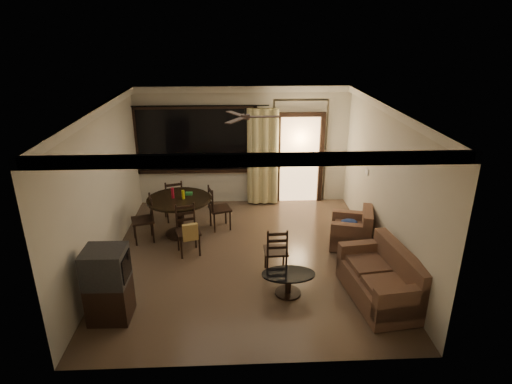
{
  "coord_description": "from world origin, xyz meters",
  "views": [
    {
      "loc": [
        -0.15,
        -7.07,
        4.06
      ],
      "look_at": [
        0.19,
        0.2,
        1.23
      ],
      "focal_mm": 30.0,
      "sensor_mm": 36.0,
      "label": 1
    }
  ],
  "objects_px": {
    "tv_cabinet": "(108,284)",
    "side_chair": "(276,259)",
    "dining_table": "(179,206)",
    "armchair": "(353,231)",
    "dining_chair_west": "(144,228)",
    "dining_chair_east": "(220,216)",
    "coffee_table": "(288,280)",
    "sofa": "(383,281)",
    "dining_chair_north": "(174,207)",
    "dining_chair_south": "(189,239)"
  },
  "relations": [
    {
      "from": "sofa",
      "to": "dining_chair_east",
      "type": "bearing_deg",
      "value": 127.15
    },
    {
      "from": "armchair",
      "to": "dining_chair_west",
      "type": "bearing_deg",
      "value": -170.76
    },
    {
      "from": "side_chair",
      "to": "coffee_table",
      "type": "bearing_deg",
      "value": 100.77
    },
    {
      "from": "tv_cabinet",
      "to": "dining_chair_north",
      "type": "bearing_deg",
      "value": 83.15
    },
    {
      "from": "dining_chair_north",
      "to": "tv_cabinet",
      "type": "relative_size",
      "value": 0.84
    },
    {
      "from": "tv_cabinet",
      "to": "sofa",
      "type": "bearing_deg",
      "value": 4.65
    },
    {
      "from": "dining_chair_east",
      "to": "dining_chair_west",
      "type": "bearing_deg",
      "value": 91.1
    },
    {
      "from": "dining_chair_west",
      "to": "dining_chair_east",
      "type": "distance_m",
      "value": 1.57
    },
    {
      "from": "dining_chair_west",
      "to": "dining_chair_south",
      "type": "bearing_deg",
      "value": 41.74
    },
    {
      "from": "dining_chair_east",
      "to": "dining_chair_north",
      "type": "height_order",
      "value": "same"
    },
    {
      "from": "tv_cabinet",
      "to": "sofa",
      "type": "height_order",
      "value": "tv_cabinet"
    },
    {
      "from": "dining_chair_south",
      "to": "armchair",
      "type": "relative_size",
      "value": 1.02
    },
    {
      "from": "tv_cabinet",
      "to": "armchair",
      "type": "height_order",
      "value": "tv_cabinet"
    },
    {
      "from": "dining_table",
      "to": "dining_chair_south",
      "type": "xyz_separation_m",
      "value": [
        0.25,
        -0.82,
        -0.33
      ]
    },
    {
      "from": "dining_chair_east",
      "to": "side_chair",
      "type": "distance_m",
      "value": 2.1
    },
    {
      "from": "sofa",
      "to": "armchair",
      "type": "relative_size",
      "value": 1.77
    },
    {
      "from": "dining_table",
      "to": "dining_chair_west",
      "type": "xyz_separation_m",
      "value": [
        -0.7,
        -0.25,
        -0.35
      ]
    },
    {
      "from": "dining_chair_east",
      "to": "tv_cabinet",
      "type": "relative_size",
      "value": 0.84
    },
    {
      "from": "armchair",
      "to": "side_chair",
      "type": "height_order",
      "value": "side_chair"
    },
    {
      "from": "dining_table",
      "to": "armchair",
      "type": "height_order",
      "value": "dining_table"
    },
    {
      "from": "sofa",
      "to": "tv_cabinet",
      "type": "bearing_deg",
      "value": 176.09
    },
    {
      "from": "dining_table",
      "to": "side_chair",
      "type": "relative_size",
      "value": 1.42
    },
    {
      "from": "dining_chair_west",
      "to": "armchair",
      "type": "distance_m",
      "value": 4.16
    },
    {
      "from": "tv_cabinet",
      "to": "side_chair",
      "type": "height_order",
      "value": "tv_cabinet"
    },
    {
      "from": "dining_table",
      "to": "sofa",
      "type": "distance_m",
      "value": 4.23
    },
    {
      "from": "dining_chair_west",
      "to": "armchair",
      "type": "height_order",
      "value": "dining_chair_west"
    },
    {
      "from": "dining_chair_west",
      "to": "sofa",
      "type": "bearing_deg",
      "value": 45.14
    },
    {
      "from": "dining_chair_south",
      "to": "armchair",
      "type": "height_order",
      "value": "dining_chair_south"
    },
    {
      "from": "dining_chair_west",
      "to": "side_chair",
      "type": "distance_m",
      "value": 2.87
    },
    {
      "from": "dining_table",
      "to": "dining_chair_south",
      "type": "bearing_deg",
      "value": -73.02
    },
    {
      "from": "armchair",
      "to": "dining_chair_north",
      "type": "bearing_deg",
      "value": 173.92
    },
    {
      "from": "dining_table",
      "to": "armchair",
      "type": "relative_size",
      "value": 1.38
    },
    {
      "from": "dining_chair_north",
      "to": "tv_cabinet",
      "type": "bearing_deg",
      "value": 65.08
    },
    {
      "from": "dining_chair_east",
      "to": "sofa",
      "type": "xyz_separation_m",
      "value": [
        2.65,
        -2.68,
        0.05
      ]
    },
    {
      "from": "dining_chair_south",
      "to": "coffee_table",
      "type": "bearing_deg",
      "value": -56.17
    },
    {
      "from": "side_chair",
      "to": "dining_chair_west",
      "type": "bearing_deg",
      "value": -29.87
    },
    {
      "from": "dining_table",
      "to": "dining_chair_east",
      "type": "bearing_deg",
      "value": 17.01
    },
    {
      "from": "dining_chair_south",
      "to": "dining_table",
      "type": "bearing_deg",
      "value": 89.91
    },
    {
      "from": "dining_chair_east",
      "to": "armchair",
      "type": "distance_m",
      "value": 2.79
    },
    {
      "from": "dining_chair_east",
      "to": "side_chair",
      "type": "bearing_deg",
      "value": -167.54
    },
    {
      "from": "dining_chair_north",
      "to": "sofa",
      "type": "xyz_separation_m",
      "value": [
        3.68,
        -3.18,
        0.05
      ]
    },
    {
      "from": "armchair",
      "to": "side_chair",
      "type": "distance_m",
      "value": 1.84
    },
    {
      "from": "dining_chair_south",
      "to": "side_chair",
      "type": "bearing_deg",
      "value": -42.85
    },
    {
      "from": "dining_chair_east",
      "to": "dining_chair_south",
      "type": "height_order",
      "value": "same"
    },
    {
      "from": "armchair",
      "to": "tv_cabinet",
      "type": "bearing_deg",
      "value": -138.82
    },
    {
      "from": "dining_chair_west",
      "to": "armchair",
      "type": "relative_size",
      "value": 1.02
    },
    {
      "from": "dining_chair_east",
      "to": "coffee_table",
      "type": "bearing_deg",
      "value": -171.5
    },
    {
      "from": "dining_table",
      "to": "dining_chair_south",
      "type": "relative_size",
      "value": 1.36
    },
    {
      "from": "dining_chair_east",
      "to": "sofa",
      "type": "distance_m",
      "value": 3.77
    },
    {
      "from": "dining_chair_west",
      "to": "dining_chair_south",
      "type": "height_order",
      "value": "same"
    }
  ]
}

